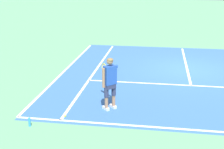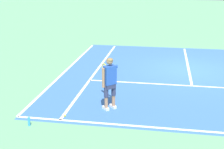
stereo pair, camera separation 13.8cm
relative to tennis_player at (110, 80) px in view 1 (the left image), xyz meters
The scene contains 10 objects.
ground_plane 5.70m from the tennis_player, 60.12° to the left, with size 80.00×80.00×0.00m, color #609E70.
court_inner_surface 4.98m from the tennis_player, 55.01° to the left, with size 10.98×10.55×0.00m, color #3866A8.
line_baseline 3.15m from the tennis_player, 21.09° to the right, with size 10.98×0.10×0.01m, color white.
line_service 3.99m from the tennis_player, 43.66° to the left, with size 8.23×0.10×0.01m, color white.
line_centre_service 6.57m from the tennis_player, 64.52° to the left, with size 0.10×6.40×0.01m, color white.
line_singles_left 4.32m from the tennis_player, 108.27° to the left, with size 0.10×10.15×0.01m, color white.
line_doubles_left 4.92m from the tennis_player, 123.99° to the left, with size 0.10×10.15×0.01m, color white.
tennis_player is the anchor object (origin of this frame).
tennis_ball_near_feet 1.78m from the tennis_player, 146.45° to the right, with size 0.07×0.07×0.07m, color #CCE02D.
water_bottle 2.74m from the tennis_player, 142.89° to the right, with size 0.07×0.07×0.26m, color #3393D6.
Camera 1 is at (-1.26, -14.11, 4.20)m, focal length 50.33 mm.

